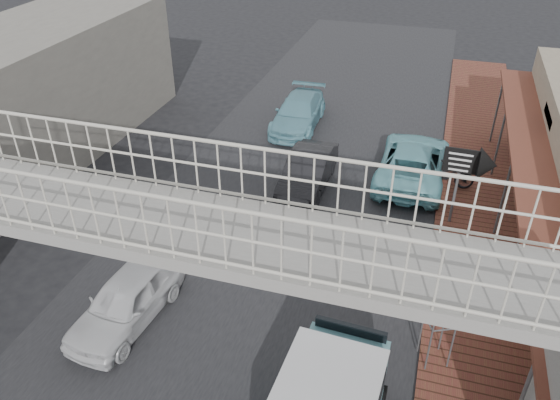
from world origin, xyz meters
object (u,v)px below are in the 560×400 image
Objects in this scene: white_hatchback at (126,300)px; motorcycle_near at (449,176)px; street_clock at (449,279)px; arrow_sign at (484,165)px; angkot_far at (298,113)px; motorcycle_far at (449,174)px; dark_sedan at (308,171)px; angkot_curb at (413,162)px.

white_hatchback reaches higher than motorcycle_near.
street_clock is at bearing 169.51° from motorcycle_near.
arrow_sign is (0.86, 6.21, -0.26)m from street_clock.
motorcycle_far is at bearing -30.79° from angkot_far.
white_hatchback is 8.49m from dark_sedan.
street_clock is (7.86, 0.85, 1.98)m from white_hatchback.
motorcycle_far is at bearing 55.59° from white_hatchback.
dark_sedan is 0.79× the size of angkot_curb.
dark_sedan is 1.47× the size of arrow_sign.
dark_sedan is 5.41m from angkot_far.
arrow_sign is at bearing 57.96° from street_clock.
angkot_far is 7.71m from motorcycle_far.
motorcycle_far is 0.63× the size of arrow_sign.
dark_sedan is at bearing 172.49° from arrow_sign.
dark_sedan is 4.06m from angkot_curb.
arrow_sign reaches higher than white_hatchback.
angkot_far is (-5.40, 3.30, -0.06)m from angkot_curb.
white_hatchback is 13.16m from angkot_far.
street_clock is (6.77, -12.26, 1.97)m from angkot_far.
angkot_curb is at bearing 71.72° from motorcycle_far.
street_clock reaches higher than dark_sedan.
street_clock is at bearing 100.03° from angkot_curb.
arrow_sign is at bearing 130.38° from angkot_curb.
angkot_curb is 2.96× the size of motorcycle_far.
street_clock is at bearing 11.67° from white_hatchback.
white_hatchback is 11.76m from angkot_curb.
arrow_sign is at bearing -40.52° from angkot_far.
street_clock reaches higher than angkot_far.
motorcycle_near is at bearing 111.92° from arrow_sign.
motorcycle_near is (1.37, -0.43, -0.15)m from angkot_curb.
angkot_curb is 1.43m from motorcycle_far.
street_clock reaches higher than white_hatchback.
motorcycle_far is 8.79m from street_clock.
angkot_curb is at bearing 26.53° from dark_sedan.
angkot_curb is at bearing -33.53° from angkot_far.
motorcycle_far is (1.37, -0.41, -0.10)m from angkot_curb.
arrow_sign is (7.63, -6.05, 1.71)m from angkot_far.
motorcycle_near is 0.64× the size of arrow_sign.
angkot_curb is at bearing 74.58° from street_clock.
white_hatchback is 12.24m from motorcycle_near.
white_hatchback is 2.14× the size of motorcycle_near.
dark_sedan is 8.94m from street_clock.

